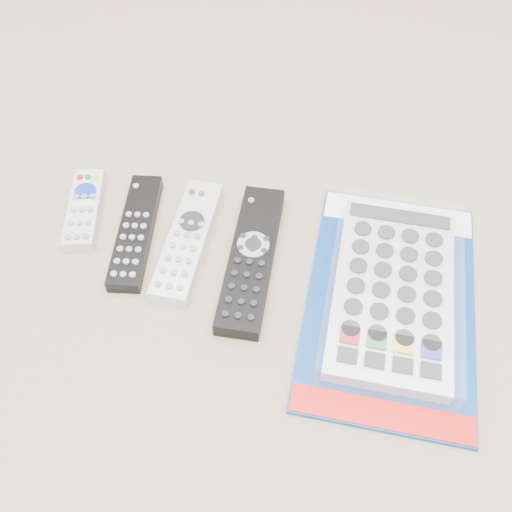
% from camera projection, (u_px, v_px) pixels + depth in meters
% --- Properties ---
extents(remote_small_grey, '(0.07, 0.15, 0.02)m').
position_uv_depth(remote_small_grey, '(84.00, 209.00, 0.83)').
color(remote_small_grey, '#BBBBBE').
rests_on(remote_small_grey, ground).
extents(remote_slim_black, '(0.07, 0.20, 0.02)m').
position_uv_depth(remote_slim_black, '(136.00, 231.00, 0.80)').
color(remote_slim_black, black).
rests_on(remote_slim_black, ground).
extents(remote_silver_dvd, '(0.06, 0.21, 0.02)m').
position_uv_depth(remote_silver_dvd, '(188.00, 240.00, 0.79)').
color(remote_silver_dvd, silver).
rests_on(remote_silver_dvd, ground).
extents(remote_large_black, '(0.06, 0.24, 0.03)m').
position_uv_depth(remote_large_black, '(252.00, 258.00, 0.77)').
color(remote_large_black, black).
rests_on(remote_large_black, ground).
extents(jumbo_remote_packaged, '(0.23, 0.36, 0.05)m').
position_uv_depth(jumbo_remote_packaged, '(393.00, 291.00, 0.73)').
color(jumbo_remote_packaged, navy).
rests_on(jumbo_remote_packaged, ground).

